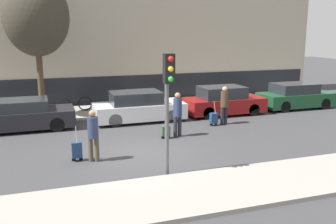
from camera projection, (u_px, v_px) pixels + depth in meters
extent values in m
plane|color=#38383A|center=(136.00, 153.00, 12.82)|extent=(80.00, 80.00, 0.00)
cube|color=gray|center=(173.00, 196.00, 9.33)|extent=(28.00, 2.50, 0.12)
cube|color=gray|center=(104.00, 111.00, 19.28)|extent=(28.00, 3.00, 0.12)
cube|color=black|center=(97.00, 91.00, 21.15)|extent=(27.44, 0.06, 1.60)
cube|color=black|center=(25.00, 118.00, 15.80)|extent=(4.02, 1.83, 0.70)
cube|color=#23282D|center=(20.00, 105.00, 15.63)|extent=(2.21, 1.61, 0.45)
cylinder|color=black|center=(57.00, 125.00, 15.47)|extent=(0.60, 0.18, 0.60)
cylinder|color=black|center=(55.00, 116.00, 17.00)|extent=(0.60, 0.18, 0.60)
cube|color=silver|center=(139.00, 110.00, 17.33)|extent=(4.14, 1.84, 0.70)
cube|color=#23282D|center=(135.00, 97.00, 17.15)|extent=(2.28, 1.62, 0.55)
cylinder|color=black|center=(171.00, 116.00, 17.01)|extent=(0.60, 0.18, 0.60)
cylinder|color=black|center=(160.00, 109.00, 18.54)|extent=(0.60, 0.18, 0.60)
cylinder|color=black|center=(115.00, 121.00, 16.20)|extent=(0.60, 0.18, 0.60)
cylinder|color=black|center=(109.00, 113.00, 17.74)|extent=(0.60, 0.18, 0.60)
cube|color=maroon|center=(224.00, 105.00, 18.72)|extent=(3.93, 1.71, 0.70)
cube|color=#23282D|center=(222.00, 92.00, 18.53)|extent=(2.16, 1.51, 0.57)
cylinder|color=black|center=(253.00, 110.00, 18.43)|extent=(0.60, 0.18, 0.60)
cylinder|color=black|center=(238.00, 104.00, 19.85)|extent=(0.60, 0.18, 0.60)
cylinder|color=black|center=(208.00, 113.00, 17.66)|extent=(0.60, 0.18, 0.60)
cylinder|color=black|center=(196.00, 107.00, 19.08)|extent=(0.60, 0.18, 0.60)
cube|color=#194728|center=(296.00, 99.00, 20.25)|extent=(4.06, 1.73, 0.70)
cube|color=#23282D|center=(294.00, 88.00, 20.07)|extent=(2.23, 1.53, 0.52)
cylinder|color=black|center=(325.00, 104.00, 19.97)|extent=(0.60, 0.18, 0.60)
cylinder|color=black|center=(306.00, 99.00, 21.41)|extent=(0.60, 0.18, 0.60)
cylinder|color=black|center=(285.00, 107.00, 19.18)|extent=(0.60, 0.18, 0.60)
cylinder|color=black|center=(268.00, 101.00, 20.62)|extent=(0.60, 0.18, 0.60)
cylinder|color=#4C4233|center=(91.00, 150.00, 11.93)|extent=(0.15, 0.15, 0.78)
cylinder|color=#4C4233|center=(97.00, 150.00, 11.92)|extent=(0.15, 0.15, 0.78)
cylinder|color=#283351|center=(93.00, 127.00, 11.77)|extent=(0.34, 0.34, 0.68)
sphere|color=#936B4C|center=(92.00, 114.00, 11.67)|extent=(0.22, 0.22, 0.22)
cube|color=navy|center=(77.00, 150.00, 11.95)|extent=(0.32, 0.24, 0.51)
cylinder|color=black|center=(74.00, 159.00, 11.98)|extent=(0.12, 0.03, 0.12)
cylinder|color=black|center=(81.00, 159.00, 12.06)|extent=(0.12, 0.03, 0.12)
cylinder|color=gray|center=(76.00, 134.00, 11.78)|extent=(0.02, 0.19, 0.53)
cylinder|color=#23232D|center=(175.00, 127.00, 14.69)|extent=(0.15, 0.15, 0.82)
cylinder|color=#23232D|center=(180.00, 126.00, 14.79)|extent=(0.15, 0.15, 0.82)
cylinder|color=#283351|center=(178.00, 107.00, 14.58)|extent=(0.34, 0.34, 0.71)
sphere|color=#936B4C|center=(178.00, 96.00, 14.48)|extent=(0.23, 0.23, 0.23)
cube|color=#335138|center=(166.00, 131.00, 14.48)|extent=(0.32, 0.24, 0.39)
cylinder|color=black|center=(163.00, 137.00, 14.50)|extent=(0.12, 0.03, 0.12)
cylinder|color=black|center=(168.00, 137.00, 14.57)|extent=(0.12, 0.03, 0.12)
cylinder|color=gray|center=(166.00, 119.00, 14.32)|extent=(0.02, 0.19, 0.53)
cylinder|color=#23232D|center=(222.00, 116.00, 16.67)|extent=(0.15, 0.15, 0.79)
cylinder|color=#23232D|center=(226.00, 115.00, 16.76)|extent=(0.15, 0.15, 0.79)
cylinder|color=#473323|center=(224.00, 99.00, 16.56)|extent=(0.34, 0.34, 0.69)
sphere|color=tan|center=(225.00, 89.00, 16.46)|extent=(0.22, 0.22, 0.22)
cube|color=navy|center=(214.00, 118.00, 16.48)|extent=(0.32, 0.24, 0.45)
cylinder|color=black|center=(211.00, 124.00, 16.50)|extent=(0.12, 0.03, 0.12)
cylinder|color=black|center=(216.00, 124.00, 16.57)|extent=(0.12, 0.03, 0.12)
cylinder|color=gray|center=(215.00, 107.00, 16.30)|extent=(0.02, 0.19, 0.53)
cylinder|color=#515154|center=(167.00, 116.00, 10.47)|extent=(0.12, 0.12, 3.50)
cube|color=black|center=(169.00, 69.00, 10.02)|extent=(0.28, 0.24, 0.80)
sphere|color=red|center=(171.00, 59.00, 9.83)|extent=(0.15, 0.15, 0.15)
sphere|color=gold|center=(171.00, 69.00, 9.88)|extent=(0.15, 0.15, 0.15)
sphere|color=green|center=(171.00, 79.00, 9.94)|extent=(0.15, 0.15, 0.15)
torus|color=black|center=(85.00, 104.00, 19.05)|extent=(0.72, 0.06, 0.72)
torus|color=black|center=(64.00, 105.00, 18.72)|extent=(0.72, 0.06, 0.72)
cylinder|color=black|center=(74.00, 100.00, 18.84)|extent=(1.00, 0.05, 0.05)
cylinder|color=black|center=(70.00, 97.00, 18.74)|extent=(0.04, 0.04, 0.40)
cylinder|color=#4C3826|center=(41.00, 82.00, 17.52)|extent=(0.28, 0.28, 3.28)
ellipsoid|color=#383328|center=(36.00, 16.00, 16.89)|extent=(2.95, 2.95, 3.61)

